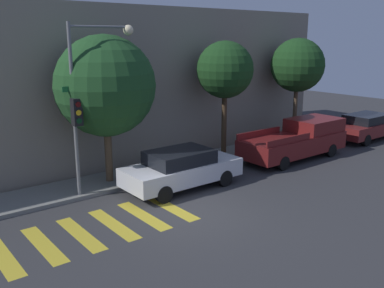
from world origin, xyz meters
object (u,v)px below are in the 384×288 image
object	(u,v)px
sedan_middle	(367,126)
tree_midblock	(225,70)
pickup_truck	(298,139)
traffic_light_pole	(88,90)
sedan_near_corner	(181,168)
tree_far_end	(298,65)
tree_near_corner	(105,86)

from	to	relation	value
sedan_middle	tree_midblock	distance (m)	9.48
pickup_truck	tree_midblock	bearing A→B (deg)	143.42
traffic_light_pole	sedan_middle	world-z (taller)	traffic_light_pole
sedan_near_corner	tree_far_end	world-z (taller)	tree_far_end
pickup_truck	sedan_near_corner	bearing A→B (deg)	180.00
pickup_truck	sedan_middle	bearing A→B (deg)	0.00
traffic_light_pole	tree_midblock	xyz separation A→B (m)	(6.84, 0.76, 0.29)
pickup_truck	sedan_middle	xyz separation A→B (m)	(5.92, 0.00, -0.12)
tree_near_corner	tree_midblock	size ratio (longest dim) A/B	1.05
traffic_light_pole	pickup_truck	bearing A→B (deg)	-7.57
tree_far_end	pickup_truck	bearing A→B (deg)	-137.99
sedan_near_corner	tree_far_end	bearing A→B (deg)	12.83
traffic_light_pole	pickup_truck	distance (m)	10.09
traffic_light_pole	tree_near_corner	world-z (taller)	traffic_light_pole
sedan_middle	tree_midblock	size ratio (longest dim) A/B	0.87
traffic_light_pole	sedan_near_corner	bearing A→B (deg)	-23.72
sedan_middle	tree_far_end	xyz separation A→B (m)	(-3.65, 2.04, 3.29)
sedan_middle	tree_near_corner	distance (m)	14.93
sedan_near_corner	tree_midblock	world-z (taller)	tree_midblock
tree_near_corner	tree_far_end	bearing A→B (deg)	0.00
sedan_near_corner	tree_midblock	size ratio (longest dim) A/B	0.84
sedan_near_corner	tree_far_end	size ratio (longest dim) A/B	0.82
tree_near_corner	tree_midblock	world-z (taller)	tree_near_corner
sedan_near_corner	pickup_truck	xyz separation A→B (m)	(6.69, -0.00, 0.10)
tree_far_end	traffic_light_pole	bearing A→B (deg)	-176.31
traffic_light_pole	tree_midblock	bearing A→B (deg)	6.38
traffic_light_pole	sedan_near_corner	size ratio (longest dim) A/B	1.33
sedan_middle	tree_midblock	world-z (taller)	tree_midblock
sedan_middle	tree_near_corner	size ratio (longest dim) A/B	0.83
tree_near_corner	tree_far_end	distance (m)	10.84
pickup_truck	tree_far_end	xyz separation A→B (m)	(2.26, 2.04, 3.17)
pickup_truck	tree_near_corner	world-z (taller)	tree_near_corner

